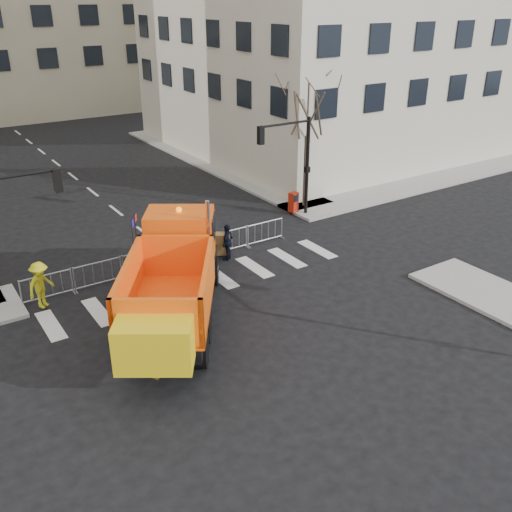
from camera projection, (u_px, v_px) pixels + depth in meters
ground at (281, 341)px, 20.10m from camera, size 120.00×120.00×0.00m
sidewalk_back at (174, 255)px, 26.52m from camera, size 64.00×5.00×0.15m
traffic_light_right at (307, 168)px, 30.44m from camera, size 0.18×0.18×5.40m
crowd_barriers at (167, 256)px, 25.27m from camera, size 12.60×0.60×1.10m
street_tree at (307, 143)px, 31.11m from camera, size 3.00×3.00×7.50m
plow_truck at (174, 278)px, 20.38m from camera, size 8.45×10.78×4.26m
cop_a at (191, 250)px, 25.14m from camera, size 0.63×0.43×1.67m
cop_b at (174, 253)px, 24.70m from camera, size 0.89×0.69×1.82m
cop_c at (228, 242)px, 25.93m from camera, size 1.06×0.95×1.73m
worker at (41, 285)px, 21.63m from camera, size 1.39×1.23×1.86m
newspaper_box at (293, 202)px, 31.41m from camera, size 0.53×0.50×1.10m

